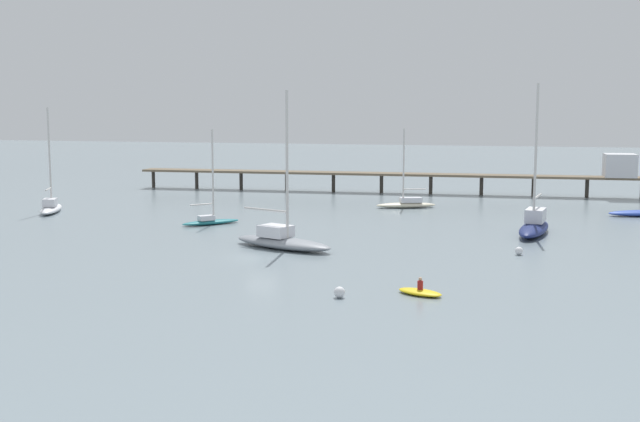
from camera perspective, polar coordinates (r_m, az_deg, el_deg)
name	(u,v)px	position (r m, az deg, el deg)	size (l,w,h in m)	color
ground_plane	(262,257)	(62.50, -4.25, -3.35)	(400.00, 400.00, 0.00)	gray
pier	(467,171)	(109.15, 10.55, 2.83)	(70.51, 7.01, 5.84)	brown
sailboat_navy	(534,224)	(76.17, 15.24, -0.94)	(3.61, 10.17, 13.95)	navy
sailboat_white	(51,206)	(94.16, -18.89, 0.34)	(5.00, 7.99, 11.83)	white
sailboat_cream	(407,203)	(93.89, 6.30, 0.60)	(7.30, 4.36, 9.37)	beige
sailboat_teal	(210,218)	(80.52, -7.95, -0.53)	(5.20, 5.55, 9.61)	#1E727A
sailboat_gray	(282,239)	(66.21, -2.78, -2.05)	(10.12, 6.18, 13.15)	gray
dinghy_yellow	(420,292)	(50.19, 7.25, -5.81)	(3.34, 2.49, 1.14)	yellow
mooring_buoy_mid	(340,292)	(49.02, 1.42, -5.90)	(0.71, 0.71, 0.71)	silver
mooring_buoy_outer	(519,251)	(65.21, 14.19, -2.81)	(0.65, 0.65, 0.65)	silver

